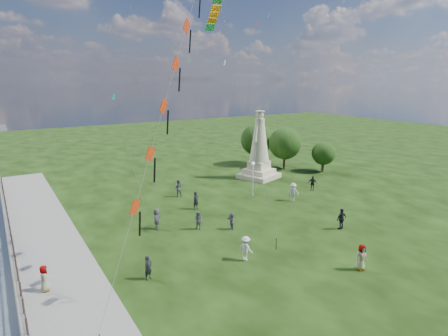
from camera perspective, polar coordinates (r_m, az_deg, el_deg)
ground at (r=61.12m, az=30.42°, el=-0.58°), size 106.50×160.00×0.60m
waterfront at (r=28.85m, az=-26.74°, el=-13.97°), size 200.00×200.00×1.51m
statue at (r=48.11m, az=5.39°, el=2.26°), size 5.37×5.37×8.67m
lamppost at (r=40.51m, az=4.45°, el=-0.54°), size 0.36×0.36×3.86m
tree_row at (r=54.38m, az=8.10°, el=3.78°), size 9.01×12.47×6.10m
person_0 at (r=25.12m, az=-11.48°, el=-14.66°), size 0.68×0.57×1.60m
person_1 at (r=32.08m, az=-3.95°, el=-8.02°), size 0.79×0.92×1.62m
person_2 at (r=26.99m, az=3.32°, el=-12.12°), size 1.00×1.29×1.78m
person_3 at (r=33.63m, az=17.47°, el=-7.40°), size 1.09×0.56×1.85m
person_4 at (r=27.26m, az=20.19°, el=-12.67°), size 0.94×0.65×1.81m
person_5 at (r=32.65m, az=-10.19°, el=-7.62°), size 1.52×1.83×1.84m
person_6 at (r=36.98m, az=-4.30°, el=-4.95°), size 0.73×0.55×1.79m
person_7 at (r=41.08m, az=-7.02°, el=-3.03°), size 1.10×0.94×1.93m
person_8 at (r=40.00m, az=10.47°, el=-3.60°), size 1.38×1.29×1.94m
person_9 at (r=44.19m, az=13.32°, el=-2.27°), size 1.04×1.10×1.71m
person_10 at (r=25.66m, az=-25.66°, el=-15.12°), size 0.60×0.86×1.64m
person_11 at (r=32.11m, az=1.19°, el=-8.09°), size 0.92×1.50×1.50m
red_kite_train at (r=23.58m, az=-8.36°, el=11.43°), size 10.70×9.35×18.94m
small_kites at (r=46.35m, az=-2.74°, el=15.86°), size 21.99×17.71×28.25m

